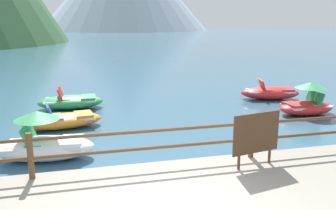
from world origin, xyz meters
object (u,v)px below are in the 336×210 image
at_px(pedal_boat_0, 307,104).
at_px(pedal_boat_7, 71,102).
at_px(sign_board, 256,134).
at_px(pedal_boat_6, 270,93).
at_px(pedal_boat_4, 44,144).
at_px(pedal_boat_5, 63,120).

xyz_separation_m(pedal_boat_0, pedal_boat_7, (-8.60, 3.12, -0.13)).
bearing_deg(pedal_boat_0, sign_board, -133.64).
xyz_separation_m(sign_board, pedal_boat_6, (4.69, 7.63, -0.83)).
bearing_deg(pedal_boat_4, pedal_boat_0, 14.09).
height_order(pedal_boat_4, pedal_boat_5, pedal_boat_4).
bearing_deg(pedal_boat_0, pedal_boat_4, -165.91).
bearing_deg(sign_board, pedal_boat_6, 58.39).
distance_m(pedal_boat_0, pedal_boat_5, 8.84).
relative_size(pedal_boat_0, pedal_boat_5, 0.81).
xyz_separation_m(pedal_boat_0, pedal_boat_4, (-9.20, -2.31, 0.01)).
distance_m(pedal_boat_4, pedal_boat_6, 10.51).
distance_m(sign_board, pedal_boat_4, 5.26).
height_order(pedal_boat_5, pedal_boat_6, pedal_boat_6).
bearing_deg(pedal_boat_4, sign_board, -29.75).
bearing_deg(sign_board, pedal_boat_5, 128.03).
bearing_deg(pedal_boat_6, pedal_boat_5, -165.44).
relative_size(pedal_boat_0, pedal_boat_6, 0.79).
relative_size(sign_board, pedal_boat_7, 0.46).
relative_size(sign_board, pedal_boat_0, 0.54).
distance_m(sign_board, pedal_boat_6, 8.99).
xyz_separation_m(pedal_boat_5, pedal_boat_7, (0.24, 2.69, 0.02)).
relative_size(pedal_boat_0, pedal_boat_4, 0.83).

